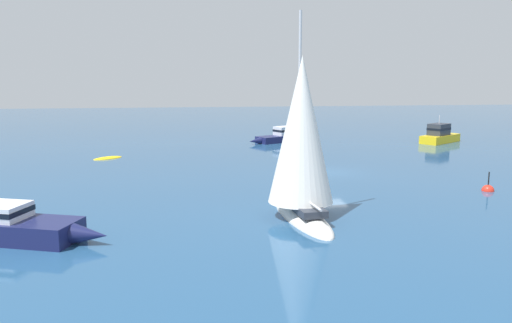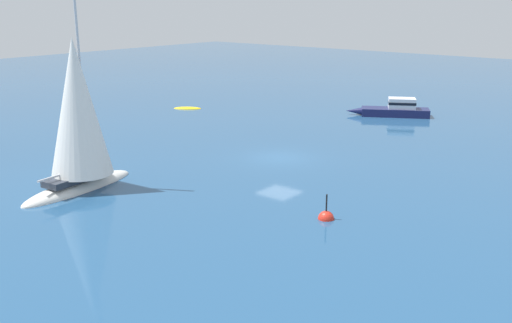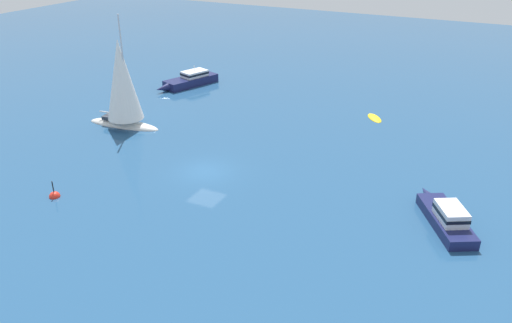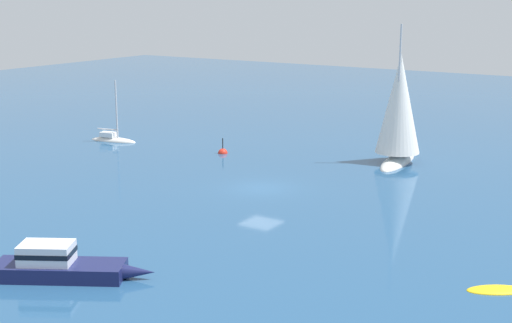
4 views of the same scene
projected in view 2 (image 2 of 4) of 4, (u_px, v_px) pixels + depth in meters
ground_plane at (280, 158)px, 39.48m from camera, size 160.00×160.00×0.00m
dinghy at (187, 109)px, 57.23m from camera, size 2.87×2.45×0.35m
sloop at (78, 120)px, 32.22m from camera, size 3.83×7.84×11.35m
launch at (395, 109)px, 53.45m from camera, size 7.23×4.88×1.69m
channel_buoy at (326, 219)px, 28.54m from camera, size 0.81×0.81×1.68m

